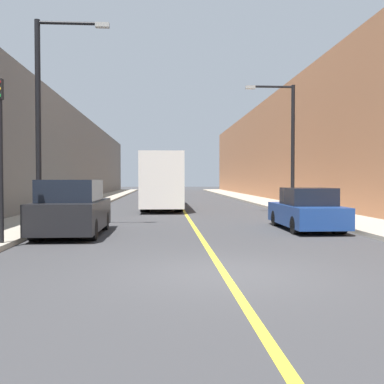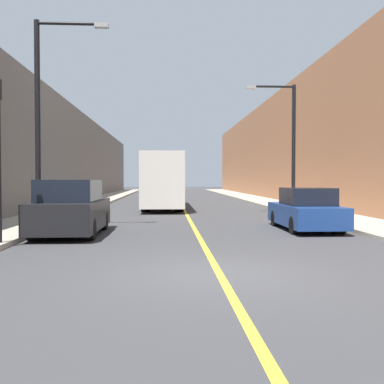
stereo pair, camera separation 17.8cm
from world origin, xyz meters
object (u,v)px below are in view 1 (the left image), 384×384
(street_lamp_right, at_px, (288,139))
(car_right_near, at_px, (307,211))
(parked_suv_left, at_px, (72,209))
(traffic_light, at_px, (1,154))
(bus, at_px, (162,180))
(street_lamp_left, at_px, (45,109))

(street_lamp_right, bearing_deg, car_right_near, -100.45)
(street_lamp_right, bearing_deg, parked_suv_left, -139.44)
(car_right_near, relative_size, traffic_light, 0.98)
(parked_suv_left, relative_size, street_lamp_right, 0.68)
(bus, xyz_separation_m, street_lamp_right, (6.76, -5.39, 2.25))
(bus, relative_size, street_lamp_right, 1.62)
(car_right_near, xyz_separation_m, street_lamp_right, (1.35, 7.31, 3.35))
(parked_suv_left, distance_m, traffic_light, 3.55)
(car_right_near, distance_m, traffic_light, 10.63)
(parked_suv_left, relative_size, traffic_light, 1.04)
(bus, distance_m, car_right_near, 13.86)
(street_lamp_left, xyz_separation_m, traffic_light, (-0.14, -4.08, -1.86))
(car_right_near, bearing_deg, street_lamp_right, 79.55)
(bus, distance_m, street_lamp_right, 8.94)
(parked_suv_left, bearing_deg, car_right_near, 7.00)
(street_lamp_left, height_order, street_lamp_right, street_lamp_left)
(parked_suv_left, height_order, street_lamp_right, street_lamp_right)
(bus, bearing_deg, traffic_light, -104.62)
(bus, xyz_separation_m, parked_suv_left, (-2.99, -13.74, -0.94))
(street_lamp_left, bearing_deg, traffic_light, -91.91)
(street_lamp_left, distance_m, traffic_light, 4.49)
(car_right_near, xyz_separation_m, traffic_light, (-9.73, -3.85, 1.86))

